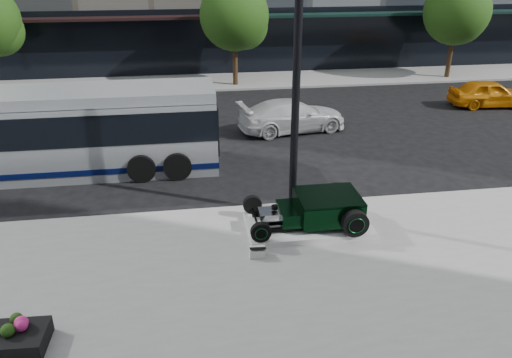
{
  "coord_description": "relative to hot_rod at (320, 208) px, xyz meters",
  "views": [
    {
      "loc": [
        -2.0,
        -15.31,
        7.16
      ],
      "look_at": [
        -0.1,
        -2.48,
        1.2
      ],
      "focal_mm": 35.0,
      "sensor_mm": 36.0,
      "label": 1
    }
  ],
  "objects": [
    {
      "name": "info_plaque",
      "position": [
        -1.93,
        -1.22,
        -0.45
      ],
      "size": [
        0.42,
        0.32,
        0.31
      ],
      "color": "silver",
      "rests_on": "sidewalk_near"
    },
    {
      "name": "white_sedan",
      "position": [
        1.04,
        8.45,
        -0.02
      ],
      "size": [
        4.91,
        2.62,
        1.35
      ],
      "primitive_type": "imported",
      "rotation": [
        0.0,
        0.0,
        1.73
      ],
      "color": "silver",
      "rests_on": "ground"
    },
    {
      "name": "lamppost",
      "position": [
        -0.55,
        1.06,
        2.77
      ],
      "size": [
        0.4,
        0.4,
        7.25
      ],
      "color": "black",
      "rests_on": "sidewalk_near"
    },
    {
      "name": "display_plinth",
      "position": [
        -0.33,
        0.0,
        -0.5
      ],
      "size": [
        3.4,
        1.8,
        0.15
      ],
      "primitive_type": "cube",
      "color": "silver",
      "rests_on": "sidewalk_near"
    },
    {
      "name": "yellow_taxi",
      "position": [
        11.59,
        10.63,
        -0.03
      ],
      "size": [
        4.05,
        1.97,
        1.33
      ],
      "primitive_type": "imported",
      "rotation": [
        0.0,
        0.0,
        1.47
      ],
      "color": "orange",
      "rests_on": "ground"
    },
    {
      "name": "hot_rod",
      "position": [
        0.0,
        0.0,
        0.0
      ],
      "size": [
        3.22,
        2.0,
        0.81
      ],
      "color": "black",
      "rests_on": "display_plinth"
    },
    {
      "name": "ground",
      "position": [
        -1.53,
        3.55,
        -0.7
      ],
      "size": [
        120.0,
        120.0,
        0.0
      ],
      "primitive_type": "plane",
      "color": "black",
      "rests_on": "ground"
    },
    {
      "name": "transit_bus",
      "position": [
        -8.48,
        5.33,
        0.79
      ],
      "size": [
        12.12,
        2.88,
        2.92
      ],
      "color": "#B3B8BD",
      "rests_on": "ground"
    },
    {
      "name": "street_trees",
      "position": [
        -0.39,
        16.62,
        3.07
      ],
      "size": [
        29.8,
        3.8,
        5.7
      ],
      "color": "black",
      "rests_on": "sidewalk_far"
    },
    {
      "name": "sidewalk_far",
      "position": [
        -1.53,
        17.55,
        -0.64
      ],
      "size": [
        70.0,
        4.0,
        0.12
      ],
      "primitive_type": "cube",
      "color": "gray",
      "rests_on": "ground"
    }
  ]
}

